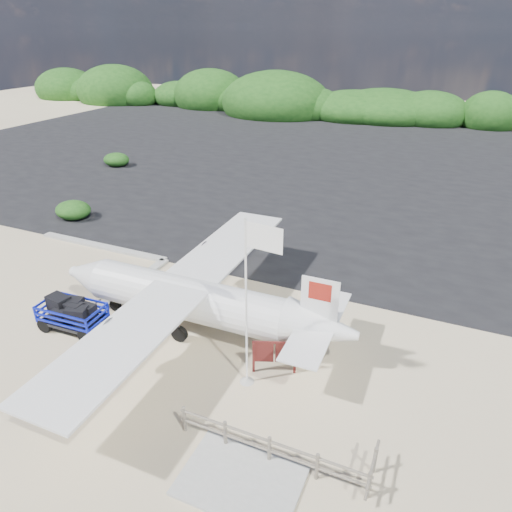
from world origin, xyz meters
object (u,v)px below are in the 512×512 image
(aircraft_large, at_px, (445,220))
(aircraft_small, at_px, (303,149))
(signboard, at_px, (274,372))
(crew_a, at_px, (189,281))
(crew_c, at_px, (201,304))
(flagpole, at_px, (247,381))
(crew_b, at_px, (207,276))
(baggage_cart, at_px, (76,329))

(aircraft_large, distance_m, aircraft_small, 21.93)
(signboard, relative_size, aircraft_small, 0.27)
(crew_a, xyz_separation_m, aircraft_large, (11.06, 15.63, -0.81))
(signboard, bearing_deg, crew_c, 133.93)
(flagpole, xyz_separation_m, aircraft_large, (5.86, 20.11, 0.00))
(crew_a, xyz_separation_m, aircraft_small, (-4.45, 31.14, -0.81))
(signboard, bearing_deg, aircraft_small, 85.45)
(crew_b, bearing_deg, baggage_cart, 45.16)
(flagpole, bearing_deg, baggage_cart, -179.83)
(crew_b, bearing_deg, crew_a, 30.88)
(baggage_cart, bearing_deg, aircraft_small, 89.33)
(baggage_cart, xyz_separation_m, aircraft_small, (-1.30, 35.64, 0.00))
(flagpole, height_order, aircraft_large, flagpole)
(baggage_cart, relative_size, signboard, 1.69)
(signboard, distance_m, crew_c, 4.84)
(crew_a, height_order, crew_c, crew_c)
(signboard, bearing_deg, crew_a, 127.80)
(crew_c, distance_m, aircraft_small, 33.26)
(baggage_cart, relative_size, crew_a, 1.86)
(crew_a, relative_size, aircraft_large, 0.10)
(crew_a, distance_m, aircraft_large, 19.17)
(crew_b, xyz_separation_m, crew_c, (0.87, -2.13, -0.12))
(crew_c, bearing_deg, flagpole, 141.38)
(flagpole, xyz_separation_m, crew_b, (-4.47, 5.05, 0.93))
(aircraft_small, bearing_deg, aircraft_large, 91.13)
(crew_a, xyz_separation_m, crew_b, (0.73, 0.58, 0.12))
(crew_c, bearing_deg, crew_a, -43.80)
(crew_a, bearing_deg, crew_c, 125.63)
(crew_b, bearing_deg, aircraft_large, -131.93)
(baggage_cart, distance_m, aircraft_small, 35.67)
(baggage_cart, relative_size, aircraft_small, 0.46)
(crew_c, xyz_separation_m, aircraft_large, (9.46, 17.19, -0.82))
(baggage_cart, height_order, crew_c, crew_c)
(aircraft_small, bearing_deg, flagpole, 61.30)
(crew_b, relative_size, aircraft_large, 0.11)
(crew_c, xyz_separation_m, aircraft_small, (-6.04, 32.70, -0.82))
(crew_a, height_order, aircraft_large, aircraft_large)
(crew_a, distance_m, crew_b, 0.94)
(aircraft_large, bearing_deg, crew_a, 53.98)
(crew_a, bearing_deg, aircraft_large, -135.44)
(aircraft_large, bearing_deg, crew_c, 60.43)
(crew_a, distance_m, crew_c, 2.23)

